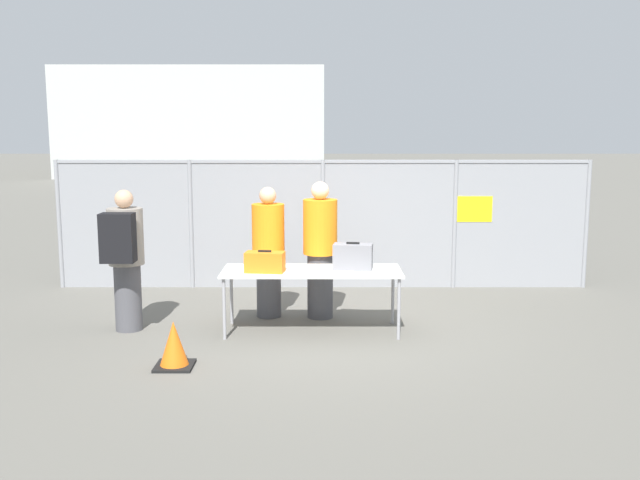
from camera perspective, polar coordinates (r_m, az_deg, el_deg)
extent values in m
plane|color=#605E56|center=(8.81, 0.29, -7.50)|extent=(120.00, 120.00, 0.00)
cylinder|color=gray|center=(11.83, -20.13, 1.19)|extent=(0.07, 0.07, 2.01)
cylinder|color=gray|center=(11.29, -10.28, 1.24)|extent=(0.07, 0.07, 2.01)
cylinder|color=gray|center=(11.11, 0.22, 1.26)|extent=(0.07, 0.07, 2.01)
cylinder|color=gray|center=(11.31, 10.71, 1.24)|extent=(0.07, 0.07, 2.01)
cylinder|color=gray|center=(11.87, 20.53, 1.18)|extent=(0.07, 0.07, 2.01)
cube|color=gray|center=(11.11, 0.22, 1.26)|extent=(8.23, 0.01, 2.01)
cube|color=gray|center=(11.02, 0.23, 6.29)|extent=(8.23, 0.04, 0.04)
cube|color=yellow|center=(11.33, 12.13, 2.44)|extent=(0.60, 0.01, 0.40)
cube|color=silver|center=(8.74, -0.67, -2.50)|extent=(2.19, 0.83, 0.02)
cylinder|color=#99999E|center=(8.55, -7.68, -5.49)|extent=(0.04, 0.04, 0.75)
cylinder|color=#99999E|center=(8.53, 6.32, -5.50)|extent=(0.04, 0.04, 0.75)
cylinder|color=#99999E|center=(9.23, -7.10, -4.39)|extent=(0.04, 0.04, 0.75)
cylinder|color=#99999E|center=(9.21, 5.84, -4.40)|extent=(0.04, 0.04, 0.75)
cube|color=orange|center=(8.62, -4.44, -1.77)|extent=(0.49, 0.30, 0.24)
cube|color=black|center=(8.60, -4.45, -0.89)|extent=(0.16, 0.04, 0.02)
cube|color=slate|center=(8.77, 2.64, -1.34)|extent=(0.51, 0.30, 0.31)
cube|color=black|center=(8.74, 2.65, -0.25)|extent=(0.16, 0.05, 0.02)
cylinder|color=#4C4C51|center=(9.18, -15.11, -4.44)|extent=(0.33, 0.33, 0.83)
cylinder|color=gray|center=(9.04, -15.30, 0.28)|extent=(0.43, 0.43, 0.69)
sphere|color=tan|center=(8.98, -15.42, 3.18)|extent=(0.23, 0.23, 0.23)
cube|color=black|center=(8.71, -15.89, 0.17)|extent=(0.39, 0.24, 0.58)
cylinder|color=#4C4C51|center=(9.44, 0.01, -3.67)|extent=(0.34, 0.34, 0.86)
cylinder|color=orange|center=(9.30, 0.01, 1.07)|extent=(0.45, 0.45, 0.72)
sphere|color=beige|center=(9.25, 0.01, 3.98)|extent=(0.23, 0.23, 0.23)
cylinder|color=#4C4C51|center=(9.52, -4.13, -3.70)|extent=(0.33, 0.33, 0.82)
cylinder|color=orange|center=(9.38, -4.18, 0.80)|extent=(0.43, 0.43, 0.69)
sphere|color=tan|center=(9.33, -4.21, 3.57)|extent=(0.22, 0.22, 0.22)
cube|color=#4C6B47|center=(13.89, 6.43, 0.31)|extent=(2.93, 1.39, 0.53)
sphere|color=black|center=(13.12, 4.56, -0.81)|extent=(0.54, 0.54, 0.54)
sphere|color=black|center=(14.60, 4.10, 0.20)|extent=(0.54, 0.54, 0.54)
cylinder|color=#59595B|center=(13.84, -1.74, -0.57)|extent=(1.02, 0.06, 0.06)
cube|color=#B2B7B2|center=(39.99, -9.35, 9.21)|extent=(13.21, 9.94, 5.43)
cube|color=black|center=(7.78, -11.57, -9.82)|extent=(0.40, 0.40, 0.03)
cone|color=orange|center=(7.71, -11.62, -8.18)|extent=(0.32, 0.32, 0.50)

